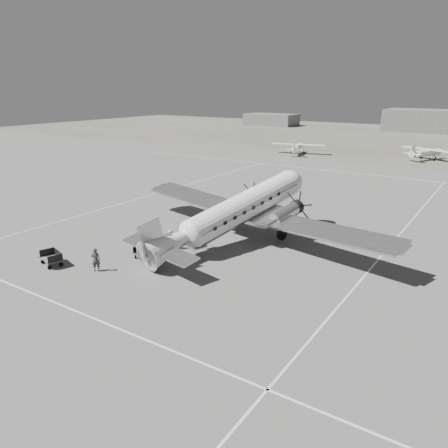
{
  "coord_description": "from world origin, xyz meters",
  "views": [
    {
      "loc": [
        19.47,
        -28.92,
        13.06
      ],
      "look_at": [
        0.4,
        0.01,
        2.2
      ],
      "focal_mm": 35.0,
      "sensor_mm": 36.0,
      "label": 1
    }
  ],
  "objects_px": {
    "baggage_cart_far": "(51,258)",
    "ground_crew": "(96,260)",
    "ramp_agent": "(150,245)",
    "dc3_airliner": "(237,213)",
    "baggage_cart_near": "(145,252)",
    "shed_secondary": "(271,120)",
    "light_plane_right": "(427,154)",
    "light_plane_left": "(298,148)",
    "passenger": "(171,239)"
  },
  "relations": [
    {
      "from": "shed_secondary",
      "to": "ramp_agent",
      "type": "bearing_deg",
      "value": -66.81
    },
    {
      "from": "light_plane_left",
      "to": "ramp_agent",
      "type": "xyz_separation_m",
      "value": [
        13.55,
        -58.83,
        -0.21
      ]
    },
    {
      "from": "shed_secondary",
      "to": "baggage_cart_near",
      "type": "bearing_deg",
      "value": -66.94
    },
    {
      "from": "dc3_airliner",
      "to": "passenger",
      "type": "relative_size",
      "value": 16.38
    },
    {
      "from": "baggage_cart_near",
      "to": "baggage_cart_far",
      "type": "distance_m",
      "value": 7.05
    },
    {
      "from": "shed_secondary",
      "to": "dc3_airliner",
      "type": "xyz_separation_m",
      "value": [
        55.4,
        -112.99,
        0.69
      ]
    },
    {
      "from": "dc3_airliner",
      "to": "light_plane_left",
      "type": "distance_m",
      "value": 55.18
    },
    {
      "from": "ground_crew",
      "to": "ramp_agent",
      "type": "bearing_deg",
      "value": -140.52
    },
    {
      "from": "ground_crew",
      "to": "ramp_agent",
      "type": "xyz_separation_m",
      "value": [
        1.2,
        4.51,
        0.04
      ]
    },
    {
      "from": "baggage_cart_near",
      "to": "baggage_cart_far",
      "type": "relative_size",
      "value": 0.87
    },
    {
      "from": "baggage_cart_near",
      "to": "light_plane_right",
      "type": "bearing_deg",
      "value": 54.81
    },
    {
      "from": "ground_crew",
      "to": "ramp_agent",
      "type": "relative_size",
      "value": 0.96
    },
    {
      "from": "light_plane_left",
      "to": "passenger",
      "type": "height_order",
      "value": "light_plane_left"
    },
    {
      "from": "dc3_airliner",
      "to": "passenger",
      "type": "xyz_separation_m",
      "value": [
        -3.73,
        -4.52,
        -1.83
      ]
    },
    {
      "from": "light_plane_right",
      "to": "baggage_cart_far",
      "type": "bearing_deg",
      "value": -75.42
    },
    {
      "from": "shed_secondary",
      "to": "dc3_airliner",
      "type": "distance_m",
      "value": 125.84
    },
    {
      "from": "shed_secondary",
      "to": "light_plane_left",
      "type": "xyz_separation_m",
      "value": [
        37.68,
        -60.76,
        -0.85
      ]
    },
    {
      "from": "light_plane_left",
      "to": "baggage_cart_near",
      "type": "xyz_separation_m",
      "value": [
        13.45,
        -59.33,
        -0.67
      ]
    },
    {
      "from": "baggage_cart_near",
      "to": "ground_crew",
      "type": "height_order",
      "value": "ground_crew"
    },
    {
      "from": "light_plane_right",
      "to": "ground_crew",
      "type": "xyz_separation_m",
      "value": [
        -11.2,
        -69.59,
        -0.28
      ]
    },
    {
      "from": "light_plane_right",
      "to": "passenger",
      "type": "height_order",
      "value": "light_plane_right"
    },
    {
      "from": "baggage_cart_near",
      "to": "ground_crew",
      "type": "xyz_separation_m",
      "value": [
        -1.09,
        -4.01,
        0.42
      ]
    },
    {
      "from": "dc3_airliner",
      "to": "light_plane_right",
      "type": "height_order",
      "value": "dc3_airliner"
    },
    {
      "from": "dc3_airliner",
      "to": "passenger",
      "type": "bearing_deg",
      "value": -117.47
    },
    {
      "from": "light_plane_right",
      "to": "dc3_airliner",
      "type": "bearing_deg",
      "value": -69.2
    },
    {
      "from": "dc3_airliner",
      "to": "baggage_cart_far",
      "type": "xyz_separation_m",
      "value": [
        -9.1,
        -12.26,
        -2.14
      ]
    },
    {
      "from": "light_plane_left",
      "to": "baggage_cart_far",
      "type": "xyz_separation_m",
      "value": [
        8.63,
        -64.49,
        -0.6
      ]
    },
    {
      "from": "ground_crew",
      "to": "ramp_agent",
      "type": "height_order",
      "value": "ramp_agent"
    },
    {
      "from": "baggage_cart_far",
      "to": "passenger",
      "type": "relative_size",
      "value": 1.12
    },
    {
      "from": "baggage_cart_near",
      "to": "baggage_cart_far",
      "type": "xyz_separation_m",
      "value": [
        -4.82,
        -5.15,
        0.07
      ]
    },
    {
      "from": "ground_crew",
      "to": "baggage_cart_far",
      "type": "bearing_deg",
      "value": -18.61
    },
    {
      "from": "ramp_agent",
      "to": "passenger",
      "type": "distance_m",
      "value": 2.13
    },
    {
      "from": "light_plane_left",
      "to": "passenger",
      "type": "xyz_separation_m",
      "value": [
        14.0,
        -56.75,
        -0.28
      ]
    },
    {
      "from": "baggage_cart_near",
      "to": "ramp_agent",
      "type": "relative_size",
      "value": 0.9
    },
    {
      "from": "light_plane_left",
      "to": "shed_secondary",
      "type": "bearing_deg",
      "value": 107.36
    },
    {
      "from": "ramp_agent",
      "to": "dc3_airliner",
      "type": "bearing_deg",
      "value": -30.73
    },
    {
      "from": "dc3_airliner",
      "to": "ground_crew",
      "type": "distance_m",
      "value": 12.47
    },
    {
      "from": "shed_secondary",
      "to": "passenger",
      "type": "xyz_separation_m",
      "value": [
        51.68,
        -117.5,
        -1.14
      ]
    },
    {
      "from": "baggage_cart_far",
      "to": "ramp_agent",
      "type": "distance_m",
      "value": 7.51
    },
    {
      "from": "light_plane_left",
      "to": "ground_crew",
      "type": "relative_size",
      "value": 6.17
    },
    {
      "from": "shed_secondary",
      "to": "baggage_cart_far",
      "type": "xyz_separation_m",
      "value": [
        46.3,
        -125.24,
        -1.45
      ]
    },
    {
      "from": "ground_crew",
      "to": "passenger",
      "type": "distance_m",
      "value": 6.8
    },
    {
      "from": "baggage_cart_far",
      "to": "ground_crew",
      "type": "relative_size",
      "value": 1.08
    },
    {
      "from": "shed_secondary",
      "to": "light_plane_left",
      "type": "height_order",
      "value": "shed_secondary"
    },
    {
      "from": "ground_crew",
      "to": "baggage_cart_near",
      "type": "bearing_deg",
      "value": -140.87
    },
    {
      "from": "light_plane_right",
      "to": "ramp_agent",
      "type": "height_order",
      "value": "light_plane_right"
    },
    {
      "from": "shed_secondary",
      "to": "light_plane_left",
      "type": "distance_m",
      "value": 71.49
    },
    {
      "from": "light_plane_right",
      "to": "passenger",
      "type": "xyz_separation_m",
      "value": [
        -9.55,
        -63.0,
        -0.31
      ]
    },
    {
      "from": "light_plane_right",
      "to": "light_plane_left",
      "type": "bearing_deg",
      "value": -138.64
    },
    {
      "from": "ground_crew",
      "to": "light_plane_right",
      "type": "bearing_deg",
      "value": -134.81
    }
  ]
}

